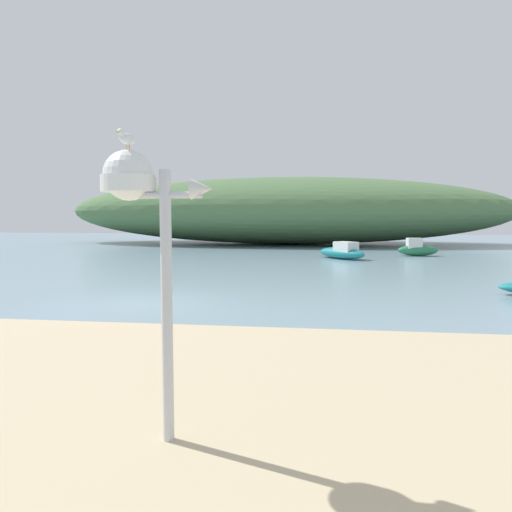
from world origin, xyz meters
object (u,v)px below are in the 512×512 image
(seagull_on_radar, at_px, (127,138))
(motorboat_inner_mooring, at_px, (417,249))
(mast_structure, at_px, (138,199))
(motorboat_far_right, at_px, (342,252))

(seagull_on_radar, relative_size, motorboat_inner_mooring, 0.10)
(seagull_on_radar, xyz_separation_m, motorboat_inner_mooring, (8.30, 28.12, -2.92))
(mast_structure, xyz_separation_m, seagull_on_radar, (-0.11, -0.01, 0.63))
(seagull_on_radar, relative_size, motorboat_far_right, 0.07)
(seagull_on_radar, bearing_deg, motorboat_inner_mooring, 73.56)
(mast_structure, relative_size, seagull_on_radar, 11.37)
(mast_structure, relative_size, motorboat_inner_mooring, 1.13)
(mast_structure, xyz_separation_m, motorboat_inner_mooring, (8.19, 28.11, -2.29))
(motorboat_inner_mooring, relative_size, motorboat_far_right, 0.75)
(mast_structure, relative_size, motorboat_far_right, 0.85)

